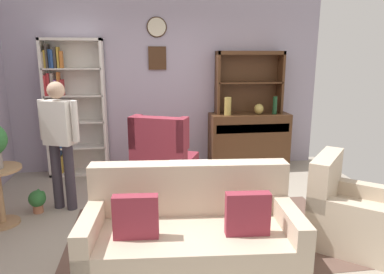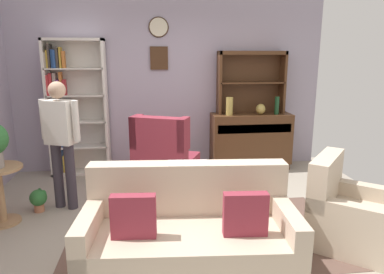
{
  "view_description": "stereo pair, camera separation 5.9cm",
  "coord_description": "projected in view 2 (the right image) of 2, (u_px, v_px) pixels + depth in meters",
  "views": [
    {
      "loc": [
        -0.44,
        -3.62,
        1.85
      ],
      "look_at": [
        0.1,
        0.2,
        0.95
      ],
      "focal_mm": 32.78,
      "sensor_mm": 36.0,
      "label": 1
    },
    {
      "loc": [
        -0.38,
        -3.63,
        1.85
      ],
      "look_at": [
        0.1,
        0.2,
        0.95
      ],
      "focal_mm": 32.78,
      "sensor_mm": 36.0,
      "label": 2
    }
  ],
  "objects": [
    {
      "name": "ground_plane",
      "position": [
        185.0,
        223.0,
        3.97
      ],
      "size": [
        5.4,
        4.6,
        0.02
      ],
      "primitive_type": "cube",
      "color": "#9E9384"
    },
    {
      "name": "wall_back",
      "position": [
        171.0,
        83.0,
        5.71
      ],
      "size": [
        5.0,
        0.09,
        2.8
      ],
      "color": "#A399AD",
      "rests_on": "ground_plane"
    },
    {
      "name": "area_rug",
      "position": [
        207.0,
        234.0,
        3.71
      ],
      "size": [
        2.89,
        1.65,
        0.01
      ],
      "primitive_type": "cube",
      "color": "brown",
      "rests_on": "ground_plane"
    },
    {
      "name": "bookshelf",
      "position": [
        72.0,
        108.0,
        5.42
      ],
      "size": [
        0.9,
        0.3,
        2.1
      ],
      "color": "silver",
      "rests_on": "ground_plane"
    },
    {
      "name": "sideboard",
      "position": [
        250.0,
        138.0,
        5.81
      ],
      "size": [
        1.3,
        0.45,
        0.92
      ],
      "color": "#4C2D19",
      "rests_on": "ground_plane"
    },
    {
      "name": "sideboard_hutch",
      "position": [
        251.0,
        74.0,
        5.68
      ],
      "size": [
        1.1,
        0.26,
        1.0
      ],
      "color": "#4C2D19",
      "rests_on": "sideboard"
    },
    {
      "name": "vase_tall",
      "position": [
        229.0,
        106.0,
        5.56
      ],
      "size": [
        0.11,
        0.11,
        0.29
      ],
      "primitive_type": "cylinder",
      "color": "tan",
      "rests_on": "sideboard"
    },
    {
      "name": "vase_round",
      "position": [
        261.0,
        109.0,
        5.65
      ],
      "size": [
        0.15,
        0.15,
        0.17
      ],
      "primitive_type": "ellipsoid",
      "color": "tan",
      "rests_on": "sideboard"
    },
    {
      "name": "bottle_wine",
      "position": [
        277.0,
        105.0,
        5.65
      ],
      "size": [
        0.07,
        0.07,
        0.29
      ],
      "primitive_type": "cylinder",
      "color": "#194223",
      "rests_on": "sideboard"
    },
    {
      "name": "couch_floral",
      "position": [
        189.0,
        237.0,
        3.04
      ],
      "size": [
        1.86,
        0.99,
        0.9
      ],
      "color": "beige",
      "rests_on": "ground_plane"
    },
    {
      "name": "armchair_floral",
      "position": [
        349.0,
        217.0,
        3.47
      ],
      "size": [
        1.08,
        1.08,
        0.88
      ],
      "color": "beige",
      "rests_on": "ground_plane"
    },
    {
      "name": "wingback_chair",
      "position": [
        165.0,
        161.0,
        4.99
      ],
      "size": [
        1.04,
        1.05,
        1.05
      ],
      "color": "maroon",
      "rests_on": "ground_plane"
    },
    {
      "name": "plant_stand",
      "position": [
        0.0,
        189.0,
        3.88
      ],
      "size": [
        0.52,
        0.52,
        0.66
      ],
      "color": "#A87F56",
      "rests_on": "ground_plane"
    },
    {
      "name": "potted_plant_small",
      "position": [
        39.0,
        199.0,
        4.23
      ],
      "size": [
        0.2,
        0.2,
        0.28
      ],
      "color": "#AD6B4C",
      "rests_on": "ground_plane"
    },
    {
      "name": "person_reading",
      "position": [
        61.0,
        136.0,
        4.18
      ],
      "size": [
        0.51,
        0.32,
        1.56
      ],
      "color": "#38333D",
      "rests_on": "ground_plane"
    }
  ]
}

